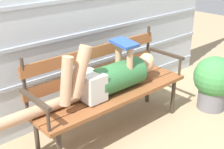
{
  "coord_description": "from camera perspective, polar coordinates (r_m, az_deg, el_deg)",
  "views": [
    {
      "loc": [
        -1.82,
        -1.94,
        1.77
      ],
      "look_at": [
        0.0,
        0.06,
        0.63
      ],
      "focal_mm": 49.26,
      "sensor_mm": 36.0,
      "label": 1
    }
  ],
  "objects": [
    {
      "name": "ground_plane",
      "position": [
        3.2,
        0.79,
        -10.79
      ],
      "size": [
        12.0,
        12.0,
        0.0
      ],
      "primitive_type": "plane",
      "color": "tan"
    },
    {
      "name": "park_bench",
      "position": [
        3.04,
        -0.9,
        -1.89
      ],
      "size": [
        1.7,
        0.51,
        0.92
      ],
      "color": "brown",
      "rests_on": "ground"
    },
    {
      "name": "potted_plant",
      "position": [
        3.68,
        18.37,
        -1.11
      ],
      "size": [
        0.47,
        0.47,
        0.63
      ],
      "color": "slate",
      "rests_on": "ground"
    },
    {
      "name": "reclining_person",
      "position": [
        2.91,
        -0.82,
        -0.57
      ],
      "size": [
        1.74,
        0.28,
        0.58
      ],
      "color": "#33703D"
    }
  ]
}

